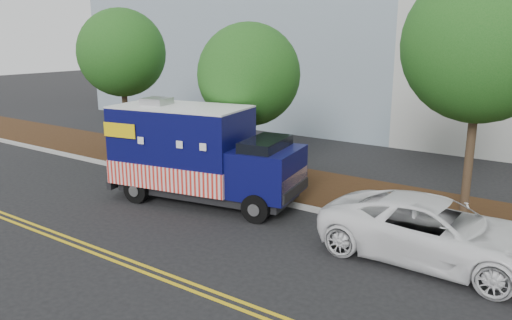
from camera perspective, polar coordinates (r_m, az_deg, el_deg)
The scene contains 11 objects.
ground at distance 17.08m, azimuth -6.04°, elevation -4.91°, with size 120.00×120.00×0.00m, color black.
curb at distance 18.07m, azimuth -3.13°, elevation -3.52°, with size 120.00×0.18×0.15m, color #9E9E99.
mulch_strip at distance 19.69m, azimuth 0.65°, elevation -2.01°, with size 120.00×4.00×0.15m, color black.
centerline_near at distance 14.27m, azimuth -18.00°, elevation -9.44°, with size 120.00×0.10×0.01m, color gold.
centerline_far at distance 14.14m, azimuth -18.82°, elevation -9.73°, with size 120.00×0.10×0.01m, color gold.
tree_a at distance 23.64m, azimuth -15.10°, elevation 11.72°, with size 3.92×3.92×6.73m.
tree_b at distance 18.95m, azimuth -0.84°, elevation 9.70°, with size 3.87×3.87×6.03m.
tree_c at distance 16.00m, azimuth 24.34°, elevation 11.88°, with size 4.52×4.52×7.53m.
sign_post at distance 19.01m, azimuth -5.28°, elevation 0.85°, with size 0.06×0.06×2.40m, color #473828.
food_truck at distance 16.97m, azimuth -6.79°, elevation 0.46°, with size 6.87×3.53×3.46m.
white_car at distance 13.31m, azimuth 19.82°, elevation -7.68°, with size 2.62×5.69×1.58m, color white.
Camera 1 is at (10.70, -12.10, 5.53)m, focal length 35.00 mm.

